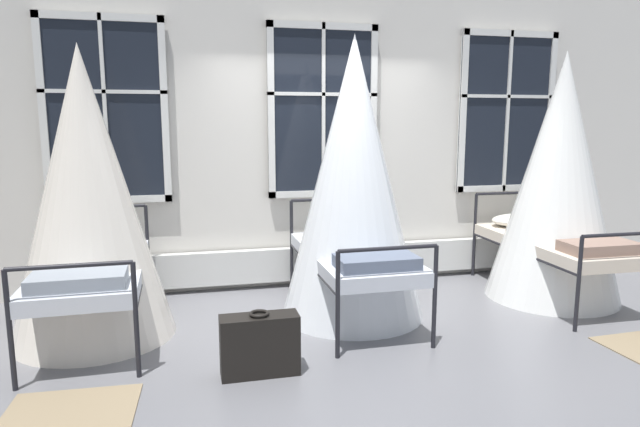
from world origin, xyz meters
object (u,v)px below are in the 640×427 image
cot_first (87,199)px  cot_third (558,181)px  cot_second (353,183)px  suitcase_dark (260,345)px

cot_first → cot_third: (4.43, 0.03, 0.03)m
cot_first → cot_third: size_ratio=0.97×
cot_second → cot_third: cot_second is taller
cot_second → suitcase_dark: 1.78m
cot_third → suitcase_dark: size_ratio=4.42×
suitcase_dark → cot_first: bearing=139.6°
cot_third → suitcase_dark: bearing=109.7°
cot_first → suitcase_dark: (1.26, -1.06, -0.95)m
cot_second → suitcase_dark: cot_second is taller
cot_first → suitcase_dark: bearing=-131.2°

